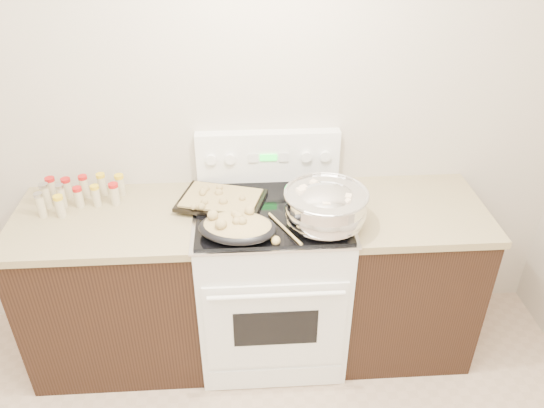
{
  "coord_description": "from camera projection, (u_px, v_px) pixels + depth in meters",
  "views": [
    {
      "loc": [
        0.21,
        -0.8,
        2.37
      ],
      "look_at": [
        0.35,
        1.37,
        1.0
      ],
      "focal_mm": 35.0,
      "sensor_mm": 36.0,
      "label": 1
    }
  ],
  "objects": [
    {
      "name": "room_shell",
      "position": [
        136.0,
        280.0,
        1.03
      ],
      "size": [
        4.1,
        3.6,
        2.75
      ],
      "color": "beige",
      "rests_on": "ground"
    },
    {
      "name": "counter_left",
      "position": [
        119.0,
        287.0,
        2.87
      ],
      "size": [
        0.93,
        0.67,
        0.92
      ],
      "color": "black",
      "rests_on": "ground"
    },
    {
      "name": "counter_right",
      "position": [
        402.0,
        275.0,
        2.95
      ],
      "size": [
        0.73,
        0.67,
        0.92
      ],
      "color": "black",
      "rests_on": "ground"
    },
    {
      "name": "kitchen_range",
      "position": [
        271.0,
        277.0,
        2.89
      ],
      "size": [
        0.78,
        0.73,
        1.22
      ],
      "color": "white",
      "rests_on": "ground"
    },
    {
      "name": "mixing_bowl",
      "position": [
        326.0,
        208.0,
        2.48
      ],
      "size": [
        0.48,
        0.48,
        0.23
      ],
      "color": "silver",
      "rests_on": "kitchen_range"
    },
    {
      "name": "roasting_pan",
      "position": [
        237.0,
        226.0,
        2.43
      ],
      "size": [
        0.4,
        0.32,
        0.12
      ],
      "color": "black",
      "rests_on": "kitchen_range"
    },
    {
      "name": "baking_sheet",
      "position": [
        220.0,
        199.0,
        2.69
      ],
      "size": [
        0.48,
        0.4,
        0.06
      ],
      "color": "black",
      "rests_on": "kitchen_range"
    },
    {
      "name": "wooden_spoon",
      "position": [
        279.0,
        236.0,
        2.43
      ],
      "size": [
        0.14,
        0.27,
        0.04
      ],
      "color": "tan",
      "rests_on": "kitchen_range"
    },
    {
      "name": "blue_ladle",
      "position": [
        320.0,
        216.0,
        2.53
      ],
      "size": [
        0.16,
        0.25,
        0.1
      ],
      "color": "#7EB2BC",
      "rests_on": "kitchen_range"
    },
    {
      "name": "spice_jars",
      "position": [
        77.0,
        193.0,
        2.7
      ],
      "size": [
        0.4,
        0.24,
        0.13
      ],
      "color": "#BFB28C",
      "rests_on": "counter_left"
    }
  ]
}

